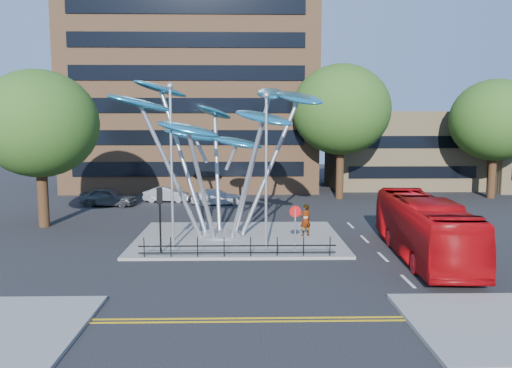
{
  "coord_description": "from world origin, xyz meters",
  "views": [
    {
      "loc": [
        -0.58,
        -22.92,
        6.87
      ],
      "look_at": [
        -0.01,
        4.0,
        3.57
      ],
      "focal_mm": 35.0,
      "sensor_mm": 36.0,
      "label": 1
    }
  ],
  "objects_px": {
    "street_lamp_right": "(266,157)",
    "no_entry_sign_island": "(295,221)",
    "tree_left": "(39,124)",
    "traffic_light_island": "(160,206)",
    "leaf_sculpture": "(220,123)",
    "parked_car_left": "(108,197)",
    "tree_right": "(341,110)",
    "street_lamp_left": "(171,152)",
    "tree_far": "(495,120)",
    "pedestrian": "(305,220)",
    "red_bus": "(423,228)",
    "parked_car_right": "(217,197)",
    "parked_car_mid": "(167,194)"
  },
  "relations": [
    {
      "from": "red_bus",
      "to": "pedestrian",
      "type": "relative_size",
      "value": 5.84
    },
    {
      "from": "leaf_sculpture",
      "to": "pedestrian",
      "type": "distance_m",
      "value": 7.69
    },
    {
      "from": "tree_left",
      "to": "traffic_light_island",
      "type": "height_order",
      "value": "tree_left"
    },
    {
      "from": "tree_right",
      "to": "street_lamp_right",
      "type": "xyz_separation_m",
      "value": [
        -7.5,
        -19.0,
        -2.94
      ]
    },
    {
      "from": "street_lamp_left",
      "to": "street_lamp_right",
      "type": "relative_size",
      "value": 1.06
    },
    {
      "from": "street_lamp_left",
      "to": "tree_right",
      "type": "bearing_deg",
      "value": 55.95
    },
    {
      "from": "leaf_sculpture",
      "to": "pedestrian",
      "type": "height_order",
      "value": "leaf_sculpture"
    },
    {
      "from": "traffic_light_island",
      "to": "parked_car_right",
      "type": "xyz_separation_m",
      "value": [
        2.02,
        16.37,
        -1.96
      ]
    },
    {
      "from": "tree_left",
      "to": "traffic_light_island",
      "type": "bearing_deg",
      "value": -39.81
    },
    {
      "from": "street_lamp_left",
      "to": "street_lamp_right",
      "type": "height_order",
      "value": "street_lamp_left"
    },
    {
      "from": "red_bus",
      "to": "street_lamp_left",
      "type": "bearing_deg",
      "value": 176.4
    },
    {
      "from": "no_entry_sign_island",
      "to": "parked_car_right",
      "type": "distance_m",
      "value": 17.14
    },
    {
      "from": "leaf_sculpture",
      "to": "street_lamp_right",
      "type": "xyz_separation_m",
      "value": [
        2.57,
        -3.68,
        -1.78
      ]
    },
    {
      "from": "pedestrian",
      "to": "parked_car_mid",
      "type": "xyz_separation_m",
      "value": [
        -10.48,
        14.08,
        -0.45
      ]
    },
    {
      "from": "leaf_sculpture",
      "to": "parked_car_left",
      "type": "xyz_separation_m",
      "value": [
        -9.91,
        11.54,
        -6.09
      ]
    },
    {
      "from": "leaf_sculpture",
      "to": "tree_far",
      "type": "bearing_deg",
      "value": 32.48
    },
    {
      "from": "tree_left",
      "to": "parked_car_left",
      "type": "xyz_separation_m",
      "value": [
        2.02,
        8.22,
        -6.01
      ]
    },
    {
      "from": "pedestrian",
      "to": "parked_car_left",
      "type": "bearing_deg",
      "value": -62.19
    },
    {
      "from": "street_lamp_left",
      "to": "street_lamp_right",
      "type": "xyz_separation_m",
      "value": [
        5.0,
        -0.5,
        -0.26
      ]
    },
    {
      "from": "tree_right",
      "to": "tree_far",
      "type": "relative_size",
      "value": 1.12
    },
    {
      "from": "street_lamp_right",
      "to": "red_bus",
      "type": "distance_m",
      "value": 8.82
    },
    {
      "from": "street_lamp_right",
      "to": "parked_car_right",
      "type": "bearing_deg",
      "value": 102.35
    },
    {
      "from": "tree_far",
      "to": "street_lamp_right",
      "type": "height_order",
      "value": "tree_far"
    },
    {
      "from": "leaf_sculpture",
      "to": "parked_car_left",
      "type": "bearing_deg",
      "value": 130.65
    },
    {
      "from": "tree_right",
      "to": "traffic_light_island",
      "type": "xyz_separation_m",
      "value": [
        -13.0,
        -19.5,
        -5.42
      ]
    },
    {
      "from": "tree_right",
      "to": "parked_car_right",
      "type": "xyz_separation_m",
      "value": [
        -10.98,
        -3.13,
        -7.38
      ]
    },
    {
      "from": "tree_right",
      "to": "street_lamp_left",
      "type": "relative_size",
      "value": 1.38
    },
    {
      "from": "leaf_sculpture",
      "to": "red_bus",
      "type": "relative_size",
      "value": 1.14
    },
    {
      "from": "leaf_sculpture",
      "to": "traffic_light_island",
      "type": "height_order",
      "value": "leaf_sculpture"
    },
    {
      "from": "parked_car_left",
      "to": "parked_car_right",
      "type": "height_order",
      "value": "parked_car_left"
    },
    {
      "from": "tree_right",
      "to": "no_entry_sign_island",
      "type": "distance_m",
      "value": 21.31
    },
    {
      "from": "no_entry_sign_island",
      "to": "parked_car_left",
      "type": "xyz_separation_m",
      "value": [
        -13.98,
        15.7,
        -1.04
      ]
    },
    {
      "from": "street_lamp_right",
      "to": "traffic_light_island",
      "type": "height_order",
      "value": "street_lamp_right"
    },
    {
      "from": "parked_car_mid",
      "to": "leaf_sculpture",
      "type": "bearing_deg",
      "value": -155.35
    },
    {
      "from": "tree_far",
      "to": "no_entry_sign_island",
      "type": "xyz_separation_m",
      "value": [
        -20.0,
        -19.48,
        -5.29
      ]
    },
    {
      "from": "parked_car_mid",
      "to": "street_lamp_left",
      "type": "bearing_deg",
      "value": -166.89
    },
    {
      "from": "pedestrian",
      "to": "parked_car_right",
      "type": "bearing_deg",
      "value": -88.26
    },
    {
      "from": "tree_right",
      "to": "street_lamp_left",
      "type": "bearing_deg",
      "value": -124.05
    },
    {
      "from": "traffic_light_island",
      "to": "street_lamp_left",
      "type": "bearing_deg",
      "value": 63.43
    },
    {
      "from": "traffic_light_island",
      "to": "pedestrian",
      "type": "xyz_separation_m",
      "value": [
        8.0,
        3.8,
        -1.51
      ]
    },
    {
      "from": "no_entry_sign_island",
      "to": "pedestrian",
      "type": "height_order",
      "value": "no_entry_sign_island"
    },
    {
      "from": "red_bus",
      "to": "leaf_sculpture",
      "type": "bearing_deg",
      "value": 159.08
    },
    {
      "from": "tree_left",
      "to": "street_lamp_left",
      "type": "distance_m",
      "value": 11.6
    },
    {
      "from": "tree_left",
      "to": "street_lamp_left",
      "type": "height_order",
      "value": "tree_left"
    },
    {
      "from": "street_lamp_left",
      "to": "pedestrian",
      "type": "distance_m",
      "value": 9.07
    },
    {
      "from": "tree_left",
      "to": "street_lamp_right",
      "type": "bearing_deg",
      "value": -25.77
    },
    {
      "from": "tree_left",
      "to": "leaf_sculpture",
      "type": "relative_size",
      "value": 0.81
    },
    {
      "from": "street_lamp_right",
      "to": "no_entry_sign_island",
      "type": "xyz_separation_m",
      "value": [
        1.5,
        -0.48,
        -3.28
      ]
    },
    {
      "from": "tree_far",
      "to": "pedestrian",
      "type": "xyz_separation_m",
      "value": [
        -19.0,
        -15.7,
        -6.0
      ]
    },
    {
      "from": "street_lamp_right",
      "to": "traffic_light_island",
      "type": "xyz_separation_m",
      "value": [
        -5.5,
        -0.5,
        -2.48
      ]
    }
  ]
}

